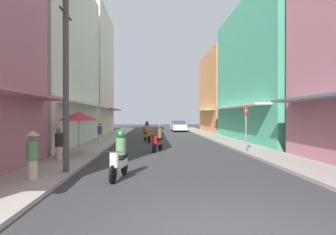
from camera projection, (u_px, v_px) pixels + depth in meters
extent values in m
plane|color=#38383A|center=(166.00, 142.00, 21.18)|extent=(90.32, 90.32, 0.00)
cube|color=#ADA89E|center=(102.00, 142.00, 20.88)|extent=(2.14, 49.06, 0.12)
cube|color=#9E9991|center=(228.00, 141.00, 21.49)|extent=(2.14, 49.06, 0.12)
cube|color=#B7727F|center=(4.00, 91.00, 8.03)|extent=(1.10, 8.47, 0.12)
cube|color=silver|center=(39.00, 58.00, 18.93)|extent=(6.00, 11.94, 12.19)
cube|color=silver|center=(90.00, 105.00, 19.17)|extent=(1.10, 10.75, 0.12)
cube|color=silver|center=(81.00, 73.00, 30.24)|extent=(6.00, 9.27, 13.64)
cube|color=#B7727F|center=(113.00, 109.00, 30.48)|extent=(1.10, 8.34, 0.12)
cube|color=#4CB28C|center=(274.00, 73.00, 22.37)|extent=(6.00, 13.88, 11.21)
cube|color=silver|center=(232.00, 107.00, 22.17)|extent=(1.10, 12.49, 0.12)
cube|color=#D88C4C|center=(230.00, 93.00, 34.97)|extent=(6.00, 10.10, 10.09)
cube|color=silver|center=(203.00, 110.00, 34.77)|extent=(1.10, 9.09, 0.12)
cylinder|color=black|center=(147.00, 131.00, 32.10)|extent=(0.25, 0.56, 0.56)
cylinder|color=black|center=(144.00, 130.00, 33.26)|extent=(0.25, 0.56, 0.56)
cube|color=maroon|center=(146.00, 129.00, 32.72)|extent=(0.58, 1.04, 0.24)
cube|color=black|center=(145.00, 127.00, 32.90)|extent=(0.44, 0.62, 0.14)
cylinder|color=maroon|center=(147.00, 127.00, 32.21)|extent=(0.28, 0.28, 0.45)
cylinder|color=black|center=(147.00, 125.00, 32.21)|extent=(0.53, 0.20, 0.03)
cylinder|color=black|center=(149.00, 139.00, 20.66)|extent=(0.21, 0.56, 0.56)
cylinder|color=black|center=(145.00, 138.00, 21.85)|extent=(0.21, 0.56, 0.56)
cube|color=orange|center=(147.00, 136.00, 21.30)|extent=(0.52, 1.04, 0.24)
cube|color=black|center=(146.00, 133.00, 21.49)|extent=(0.41, 0.61, 0.14)
cylinder|color=orange|center=(149.00, 134.00, 20.78)|extent=(0.28, 0.28, 0.45)
cylinder|color=black|center=(149.00, 130.00, 20.77)|extent=(0.54, 0.16, 0.03)
cylinder|color=#BF8C3F|center=(147.00, 129.00, 21.44)|extent=(0.34, 0.34, 0.55)
sphere|color=#1E38B7|center=(147.00, 124.00, 21.44)|extent=(0.26, 0.26, 0.26)
cylinder|color=black|center=(149.00, 134.00, 27.05)|extent=(0.22, 0.56, 0.56)
cylinder|color=black|center=(146.00, 135.00, 25.82)|extent=(0.22, 0.56, 0.56)
cube|color=#B2B2B7|center=(148.00, 132.00, 26.38)|extent=(0.52, 1.04, 0.24)
cube|color=black|center=(147.00, 130.00, 26.19)|extent=(0.41, 0.61, 0.14)
cylinder|color=#B2B2B7|center=(149.00, 130.00, 26.92)|extent=(0.28, 0.28, 0.45)
cylinder|color=black|center=(149.00, 127.00, 26.92)|extent=(0.54, 0.17, 0.03)
cylinder|color=#99333F|center=(147.00, 126.00, 26.23)|extent=(0.34, 0.34, 0.55)
sphere|color=#197233|center=(147.00, 122.00, 26.23)|extent=(0.26, 0.26, 0.26)
cylinder|color=black|center=(154.00, 148.00, 15.12)|extent=(0.25, 0.56, 0.56)
cylinder|color=black|center=(160.00, 146.00, 16.32)|extent=(0.25, 0.56, 0.56)
cube|color=red|center=(158.00, 143.00, 15.77)|extent=(0.58, 1.04, 0.24)
cube|color=black|center=(159.00, 139.00, 15.96)|extent=(0.44, 0.62, 0.14)
cylinder|color=red|center=(155.00, 140.00, 15.23)|extent=(0.28, 0.28, 0.45)
cylinder|color=black|center=(155.00, 136.00, 15.23)|extent=(0.53, 0.20, 0.03)
cylinder|color=#BF8C3F|center=(158.00, 133.00, 15.91)|extent=(0.34, 0.34, 0.55)
sphere|color=#B2B2B7|center=(158.00, 126.00, 15.91)|extent=(0.26, 0.26, 0.26)
cylinder|color=black|center=(113.00, 174.00, 8.26)|extent=(0.18, 0.57, 0.56)
cylinder|color=black|center=(124.00, 167.00, 9.50)|extent=(0.18, 0.57, 0.56)
cube|color=silver|center=(120.00, 163.00, 8.93)|extent=(0.46, 1.03, 0.24)
cube|color=black|center=(121.00, 156.00, 9.13)|extent=(0.38, 0.60, 0.14)
cylinder|color=silver|center=(114.00, 160.00, 8.38)|extent=(0.28, 0.28, 0.45)
cylinder|color=black|center=(114.00, 152.00, 8.38)|extent=(0.55, 0.13, 0.03)
cylinder|color=#598C59|center=(121.00, 146.00, 9.07)|extent=(0.34, 0.34, 0.55)
sphere|color=#197233|center=(121.00, 134.00, 9.07)|extent=(0.26, 0.26, 0.26)
cube|color=silver|center=(178.00, 127.00, 35.92)|extent=(1.86, 4.14, 0.70)
cube|color=#333D47|center=(178.00, 123.00, 35.76)|extent=(1.65, 2.14, 0.60)
cylinder|color=black|center=(172.00, 129.00, 37.10)|extent=(0.20, 0.64, 0.64)
cylinder|color=black|center=(183.00, 129.00, 37.23)|extent=(0.20, 0.64, 0.64)
cylinder|color=black|center=(174.00, 130.00, 34.61)|extent=(0.20, 0.64, 0.64)
cylinder|color=black|center=(185.00, 129.00, 34.74)|extent=(0.20, 0.64, 0.64)
cylinder|color=beige|center=(59.00, 154.00, 12.12)|extent=(0.28, 0.28, 0.70)
cylinder|color=#262628|center=(59.00, 140.00, 12.12)|extent=(0.34, 0.34, 0.59)
sphere|color=#9E7256|center=(59.00, 130.00, 12.12)|extent=(0.22, 0.22, 0.22)
cylinder|color=beige|center=(100.00, 139.00, 20.27)|extent=(0.28, 0.28, 0.70)
cylinder|color=#334C8C|center=(100.00, 130.00, 20.27)|extent=(0.34, 0.34, 0.59)
sphere|color=tan|center=(100.00, 124.00, 20.27)|extent=(0.22, 0.22, 0.22)
cylinder|color=beige|center=(33.00, 172.00, 8.31)|extent=(0.28, 0.28, 0.71)
cylinder|color=#598C59|center=(32.00, 150.00, 8.30)|extent=(0.34, 0.34, 0.60)
sphere|color=#9E7256|center=(32.00, 136.00, 8.30)|extent=(0.22, 0.22, 0.22)
cone|color=#D1B77A|center=(32.00, 133.00, 8.30)|extent=(0.44, 0.44, 0.16)
cylinder|color=#99999E|center=(79.00, 136.00, 13.74)|extent=(0.05, 0.05, 2.11)
cone|color=#BF3333|center=(79.00, 116.00, 13.73)|extent=(2.03, 2.03, 0.45)
cylinder|color=#4C4C4F|center=(66.00, 86.00, 9.39)|extent=(0.20, 0.20, 6.19)
cylinder|color=#3F382D|center=(66.00, 14.00, 9.38)|extent=(0.08, 1.20, 0.08)
cylinder|color=gray|center=(246.00, 130.00, 14.72)|extent=(0.07, 0.07, 2.60)
cylinder|color=red|center=(246.00, 111.00, 14.71)|extent=(0.02, 0.60, 0.60)
cube|color=white|center=(246.00, 111.00, 14.71)|extent=(0.03, 0.40, 0.10)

